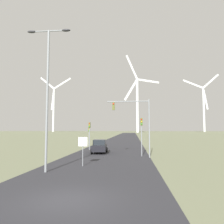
{
  "coord_description": "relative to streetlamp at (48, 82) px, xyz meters",
  "views": [
    {
      "loc": [
        3.04,
        -10.14,
        3.29
      ],
      "look_at": [
        0.0,
        21.75,
        5.75
      ],
      "focal_mm": 35.0,
      "sensor_mm": 36.0,
      "label": 1
    }
  ],
  "objects": [
    {
      "name": "traffic_light_post_near_left",
      "position": [
        -0.22,
        17.86,
        -3.77
      ],
      "size": [
        0.28,
        0.34,
        4.31
      ],
      "color": "gray",
      "rests_on": "ground"
    },
    {
      "name": "traffic_light_post_near_right",
      "position": [
        7.67,
        10.28,
        -3.58
      ],
      "size": [
        0.28,
        0.34,
        4.58
      ],
      "color": "gray",
      "rests_on": "ground"
    },
    {
      "name": "wind_turbine_center",
      "position": [
        84.3,
        230.39,
        23.47
      ],
      "size": [
        41.36,
        9.09,
        64.73
      ],
      "color": "silver",
      "rests_on": "ground"
    },
    {
      "name": "ground_plane",
      "position": [
        3.58,
        -6.14,
        -6.92
      ],
      "size": [
        600.0,
        600.0,
        0.0
      ],
      "primitive_type": "plane",
      "color": "#757A5B"
    },
    {
      "name": "wind_turbine_left",
      "position": [
        10.74,
        175.52,
        22.6
      ],
      "size": [
        32.06,
        17.58,
        67.86
      ],
      "color": "silver",
      "rests_on": "ground"
    },
    {
      "name": "car_approaching",
      "position": [
        2.1,
        13.25,
        -6.0
      ],
      "size": [
        2.1,
        4.22,
        1.83
      ],
      "color": "black",
      "rests_on": "ground"
    },
    {
      "name": "wind_turbine_far_left",
      "position": [
        -82.04,
        220.67,
        23.67
      ],
      "size": [
        40.6,
        14.14,
        63.81
      ],
      "color": "silver",
      "rests_on": "ground"
    },
    {
      "name": "traffic_light_post_mid_left",
      "position": [
        -1.99,
        26.28,
        -4.24
      ],
      "size": [
        0.28,
        0.33,
        3.64
      ],
      "color": "gray",
      "rests_on": "ground"
    },
    {
      "name": "traffic_light_mast_overhead",
      "position": [
        6.89,
        9.25,
        -2.12
      ],
      "size": [
        4.95,
        0.34,
        6.74
      ],
      "color": "gray",
      "rests_on": "ground"
    },
    {
      "name": "stop_sign_near",
      "position": [
        2.2,
        2.88,
        -5.14
      ],
      "size": [
        0.81,
        0.07,
        2.54
      ],
      "color": "gray",
      "rests_on": "ground"
    },
    {
      "name": "road_surface",
      "position": [
        3.58,
        41.86,
        -6.91
      ],
      "size": [
        10.0,
        240.0,
        0.01
      ],
      "color": "#2D2D33",
      "rests_on": "ground"
    },
    {
      "name": "streetlamp",
      "position": [
        0.0,
        0.0,
        0.0
      ],
      "size": [
        3.54,
        0.32,
        11.16
      ],
      "color": "gray",
      "rests_on": "ground"
    }
  ]
}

